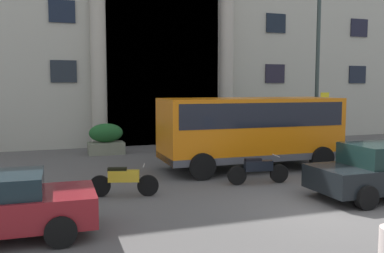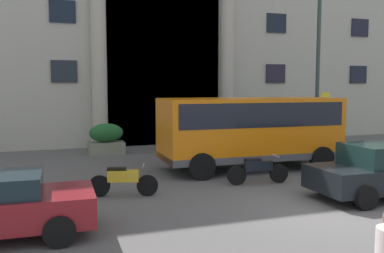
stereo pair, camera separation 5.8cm
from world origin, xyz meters
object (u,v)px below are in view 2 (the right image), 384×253
(bus_stop_sign, at_px, (324,117))
(scooter_by_planter, at_px, (122,180))
(orange_minibus, at_px, (250,127))
(lamppost_plaza_centre, at_px, (318,48))
(motorcycle_far_end, at_px, (257,170))
(hedge_planter_entrance_left, at_px, (248,133))
(hedge_planter_east, at_px, (106,139))
(motorcycle_near_kerb, at_px, (382,161))
(hedge_planter_entrance_right, at_px, (311,128))
(hedge_planter_west, at_px, (191,135))

(bus_stop_sign, xyz_separation_m, scooter_by_planter, (-9.84, -4.24, -1.27))
(orange_minibus, bearing_deg, scooter_by_planter, -154.72)
(orange_minibus, relative_size, lamppost_plaza_centre, 0.79)
(bus_stop_sign, relative_size, motorcycle_far_end, 1.39)
(hedge_planter_entrance_left, relative_size, hedge_planter_east, 1.01)
(orange_minibus, bearing_deg, bus_stop_sign, 23.26)
(motorcycle_near_kerb, bearing_deg, hedge_planter_entrance_left, 94.64)
(bus_stop_sign, relative_size, scooter_by_planter, 1.48)
(hedge_planter_east, height_order, scooter_by_planter, hedge_planter_east)
(hedge_planter_entrance_right, height_order, scooter_by_planter, hedge_planter_entrance_right)
(orange_minibus, height_order, lamppost_plaza_centre, lamppost_plaza_centre)
(hedge_planter_entrance_left, height_order, motorcycle_near_kerb, hedge_planter_entrance_left)
(hedge_planter_west, relative_size, motorcycle_near_kerb, 1.09)
(hedge_planter_entrance_left, height_order, motorcycle_far_end, hedge_planter_entrance_left)
(orange_minibus, distance_m, motorcycle_near_kerb, 4.74)
(scooter_by_planter, bearing_deg, orange_minibus, 40.56)
(hedge_planter_entrance_right, xyz_separation_m, hedge_planter_west, (-6.94, -0.35, -0.07))
(hedge_planter_entrance_right, bearing_deg, motorcycle_near_kerb, -107.13)
(hedge_planter_west, height_order, hedge_planter_east, hedge_planter_west)
(hedge_planter_east, bearing_deg, motorcycle_far_end, -64.10)
(motorcycle_near_kerb, relative_size, lamppost_plaza_centre, 0.24)
(hedge_planter_east, distance_m, lamppost_plaza_centre, 10.63)
(orange_minibus, height_order, bus_stop_sign, bus_stop_sign)
(hedge_planter_entrance_left, bearing_deg, scooter_by_planter, -135.68)
(orange_minibus, height_order, hedge_planter_entrance_left, orange_minibus)
(hedge_planter_entrance_right, height_order, motorcycle_near_kerb, hedge_planter_entrance_right)
(hedge_planter_west, relative_size, lamppost_plaza_centre, 0.26)
(motorcycle_near_kerb, distance_m, scooter_by_planter, 9.16)
(motorcycle_near_kerb, relative_size, motorcycle_far_end, 0.99)
(motorcycle_near_kerb, xyz_separation_m, lamppost_plaza_centre, (0.88, 5.10, 4.40))
(scooter_by_planter, relative_size, lamppost_plaza_centre, 0.22)
(hedge_planter_entrance_right, xyz_separation_m, lamppost_plaza_centre, (-1.47, -2.54, 4.05))
(hedge_planter_entrance_right, distance_m, scooter_by_planter, 13.83)
(motorcycle_near_kerb, relative_size, scooter_by_planter, 1.05)
(orange_minibus, relative_size, motorcycle_far_end, 3.31)
(orange_minibus, bearing_deg, motorcycle_far_end, -110.99)
(hedge_planter_west, xyz_separation_m, lamppost_plaza_centre, (5.47, -2.19, 4.12))
(hedge_planter_entrance_right, distance_m, motorcycle_far_end, 10.46)
(hedge_planter_entrance_left, relative_size, scooter_by_planter, 0.84)
(hedge_planter_west, bearing_deg, motorcycle_far_end, -92.33)
(hedge_planter_entrance_left, bearing_deg, hedge_planter_entrance_right, 1.55)
(orange_minibus, xyz_separation_m, lamppost_plaza_centre, (4.86, 2.77, 3.27))
(hedge_planter_entrance_right, height_order, hedge_planter_entrance_left, hedge_planter_entrance_right)
(motorcycle_far_end, bearing_deg, motorcycle_near_kerb, 6.03)
(hedge_planter_entrance_right, height_order, lamppost_plaza_centre, lamppost_plaza_centre)
(bus_stop_sign, height_order, hedge_planter_entrance_left, bus_stop_sign)
(hedge_planter_east, bearing_deg, scooter_by_planter, -94.59)
(motorcycle_far_end, height_order, lamppost_plaza_centre, lamppost_plaza_centre)
(hedge_planter_entrance_right, bearing_deg, motorcycle_far_end, -133.75)
(bus_stop_sign, bearing_deg, orange_minibus, -157.74)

